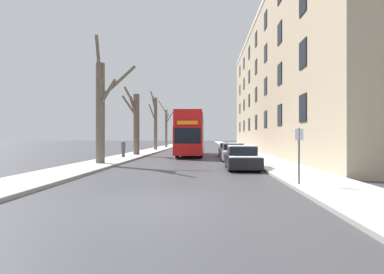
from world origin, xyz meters
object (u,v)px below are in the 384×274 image
Objects in this scene: bare_tree_left_0 at (101,108)px; pedestrian_left_sidewalk at (123,148)px; parked_car_2 at (228,150)px; double_decker_bus at (191,132)px; street_sign_post at (299,153)px; bare_tree_left_1 at (136,122)px; bare_tree_left_3 at (166,127)px; parked_car_0 at (242,158)px; oncoming_van at (187,141)px; parked_car_1 at (233,153)px; bare_tree_left_2 at (155,121)px.

pedestrian_left_sidewalk is at bearing 92.41° from bare_tree_left_0.
parked_car_2 is at bearing 46.79° from bare_tree_left_0.
double_decker_bus is 4.84× the size of street_sign_post.
bare_tree_left_1 reaches higher than pedestrian_left_sidewalk.
pedestrian_left_sidewalk is at bearing -90.55° from bare_tree_left_3.
double_decker_bus is 13.77m from parked_car_0.
oncoming_van is at bearing 100.12° from parked_car_0.
bare_tree_left_1 is 1.68× the size of parked_car_2.
bare_tree_left_3 is 2.06× the size of parked_car_2.
oncoming_van is 2.44× the size of street_sign_post.
parked_car_1 is 0.98× the size of parked_car_2.
pedestrian_left_sidewalk is 18.79m from street_sign_post.
street_sign_post is at bearing -75.29° from double_decker_bus.
street_sign_post is (10.83, -41.98, -2.46)m from bare_tree_left_3.
parked_car_2 is at bearing 90.00° from parked_car_0.
bare_tree_left_2 is 12.87m from double_decker_bus.
oncoming_van is at bearing 95.09° from double_decker_bus.
bare_tree_left_3 reaches higher than bare_tree_left_2.
bare_tree_left_1 reaches higher than oncoming_van.
bare_tree_left_2 is 33.14m from street_sign_post.
double_decker_bus reaches higher than pedestrian_left_sidewalk.
parked_car_0 is 6.26m from parked_car_1.
parked_car_0 reaches higher than parked_car_2.
parked_car_0 is at bearing -90.00° from parked_car_2.
oncoming_van is at bearing 106.87° from parked_car_2.
street_sign_post reaches higher than parked_car_1.
double_decker_bus is 1.98× the size of oncoming_van.
street_sign_post is (1.39, -6.65, 0.66)m from parked_car_0.
oncoming_van is (-5.25, 23.19, 0.60)m from parked_car_1.
parked_car_2 is (0.00, 12.13, -0.03)m from parked_car_0.
bare_tree_left_2 reaches higher than pedestrian_left_sidewalk.
bare_tree_left_3 is (-0.01, 33.23, -0.16)m from bare_tree_left_0.
bare_tree_left_1 is 0.82× the size of bare_tree_left_3.
street_sign_post is at bearing -83.85° from parked_car_1.
bare_tree_left_2 is at bearing 111.28° from parked_car_0.
pedestrian_left_sidewalk is at bearing -93.39° from bare_tree_left_1.
parked_car_1 is (9.47, -6.03, -2.86)m from bare_tree_left_1.
bare_tree_left_1 reaches higher than double_decker_bus.
bare_tree_left_0 is 33.23m from bare_tree_left_3.
bare_tree_left_3 reaches higher than parked_car_0.
parked_car_1 reaches higher than parked_car_2.
double_decker_bus is at bearing -75.76° from bare_tree_left_3.
bare_tree_left_1 is 5.83m from double_decker_bus.
pedestrian_left_sidewalk reaches higher than parked_car_0.
parked_car_2 is 1.85× the size of street_sign_post.
bare_tree_left_3 is at bearing 104.46° from street_sign_post.
parked_car_1 is at bearing 96.15° from street_sign_post.
bare_tree_left_2 is 16.04m from parked_car_2.
double_decker_bus reaches higher than parked_car_0.
double_decker_bus is 20.46m from street_sign_post.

